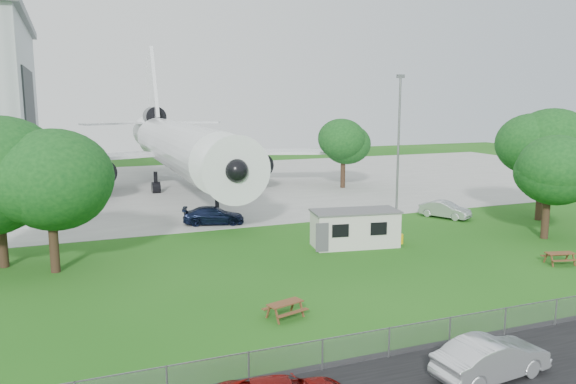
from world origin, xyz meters
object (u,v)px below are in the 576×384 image
object	(u,v)px
airliner	(178,145)
site_cabin	(355,228)
picnic_west	(285,317)
car_centre_sedan	(491,358)
picnic_east	(559,264)

from	to	relation	value
airliner	site_cabin	xyz separation A→B (m)	(7.07, -29.26, -3.96)
picnic_west	car_centre_sedan	world-z (taller)	car_centre_sedan
site_cabin	picnic_west	world-z (taller)	site_cabin
airliner	picnic_west	world-z (taller)	airliner
picnic_west	picnic_east	world-z (taller)	same
car_centre_sedan	picnic_west	bearing A→B (deg)	25.94
site_cabin	car_centre_sedan	bearing A→B (deg)	-102.96
airliner	car_centre_sedan	bearing A→B (deg)	-86.79
picnic_west	car_centre_sedan	xyz separation A→B (m)	(5.11, -8.41, 0.78)
picnic_east	picnic_west	bearing A→B (deg)	-161.39
airliner	picnic_east	size ratio (longest dim) A/B	26.52
airliner	car_centre_sedan	size ratio (longest dim) A/B	10.04
airliner	car_centre_sedan	xyz separation A→B (m)	(2.70, -48.23, -4.49)
site_cabin	car_centre_sedan	distance (m)	19.47
picnic_east	car_centre_sedan	world-z (taller)	car_centre_sedan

